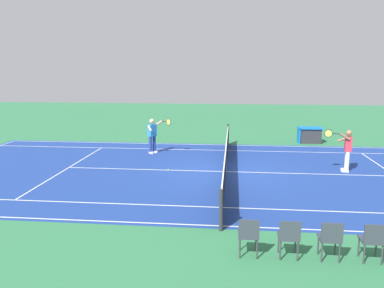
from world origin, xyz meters
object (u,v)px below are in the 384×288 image
tennis_net (226,159)px  tennis_player_near (153,134)px  tennis_player_far (347,148)px  spectator_chair_5 (289,236)px  tennis_ball (168,170)px  spectator_chair_3 (373,239)px  spectator_chair_6 (249,234)px  equipment_cart_tarped (309,135)px  spectator_chair_4 (330,237)px

tennis_net → tennis_player_near: 4.74m
tennis_player_near → tennis_player_far: size_ratio=1.00×
tennis_player_near → spectator_chair_5: 11.43m
tennis_ball → spectator_chair_3: bearing=127.8°
spectator_chair_6 → tennis_player_far: bearing=-118.0°
tennis_net → tennis_player_near: size_ratio=6.89×
equipment_cart_tarped → spectator_chair_3: bearing=85.0°
spectator_chair_3 → spectator_chair_4: 0.85m
tennis_ball → equipment_cart_tarped: size_ratio=0.05×
spectator_chair_5 → equipment_cart_tarped: (-2.91, -13.76, -0.08)m
tennis_net → tennis_player_near: tennis_player_near is taller
spectator_chair_5 → spectator_chair_3: bearing=180.0°
tennis_ball → equipment_cart_tarped: (-6.65, -6.76, 0.40)m
spectator_chair_3 → spectator_chair_6: 2.55m
spectator_chair_3 → spectator_chair_6: size_ratio=1.00×
spectator_chair_6 → spectator_chair_5: bearing=180.0°
tennis_player_near → equipment_cart_tarped: bearing=-156.2°
spectator_chair_5 → equipment_cart_tarped: bearing=-101.9°
tennis_net → tennis_ball: bearing=3.3°
spectator_chair_3 → equipment_cart_tarped: 13.81m
tennis_player_far → spectator_chair_4: bearing=72.8°
spectator_chair_3 → spectator_chair_4: (0.85, 0.00, 0.00)m
tennis_ball → spectator_chair_6: 7.59m
tennis_player_near → tennis_player_far: same height
tennis_player_near → equipment_cart_tarped: (-7.92, -3.49, -0.49)m
tennis_net → tennis_player_far: 4.75m
tennis_player_near → spectator_chair_4: (-5.86, 10.26, -0.41)m
tennis_player_near → spectator_chair_6: tennis_player_near is taller
tennis_player_far → spectator_chair_3: (1.52, 7.66, -0.41)m
tennis_ball → spectator_chair_5: (-3.74, 7.00, 0.49)m
tennis_ball → tennis_player_far: bearing=-174.6°
tennis_net → tennis_ball: 2.31m
spectator_chair_5 → tennis_player_far: bearing=-112.8°
tennis_player_near → tennis_player_far: (-8.23, 2.61, 0.00)m
spectator_chair_4 → equipment_cart_tarped: 13.91m
spectator_chair_3 → spectator_chair_5: (1.70, 0.00, 0.00)m
tennis_ball → spectator_chair_4: (-4.59, 7.00, 0.49)m
tennis_net → tennis_player_far: size_ratio=6.89×
spectator_chair_5 → spectator_chair_4: bearing=180.0°
tennis_player_far → tennis_player_near: bearing=-17.6°
tennis_player_near → tennis_ball: bearing=111.3°
spectator_chair_4 → spectator_chair_5: same height
tennis_net → spectator_chair_4: 7.50m
tennis_net → equipment_cart_tarped: size_ratio=9.36×
tennis_player_far → tennis_ball: (6.95, 0.66, -0.90)m
spectator_chair_4 → equipment_cart_tarped: size_ratio=0.70×
tennis_net → spectator_chair_4: size_ratio=13.30×
spectator_chair_4 → spectator_chair_5: bearing=0.0°
spectator_chair_4 → equipment_cart_tarped: bearing=-98.5°
spectator_chair_3 → spectator_chair_5: bearing=0.0°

